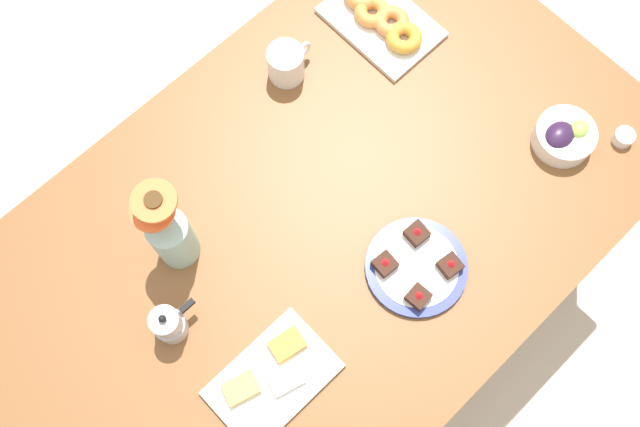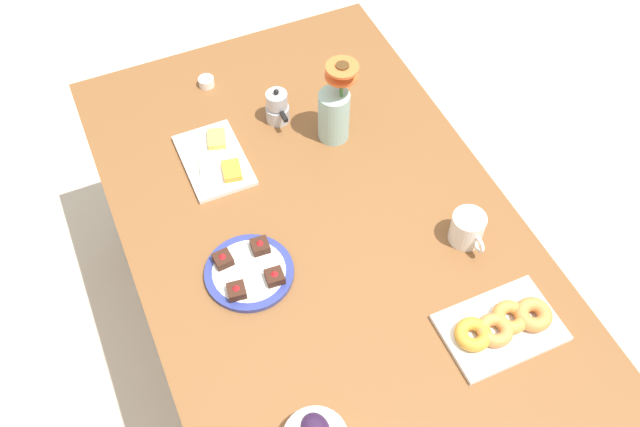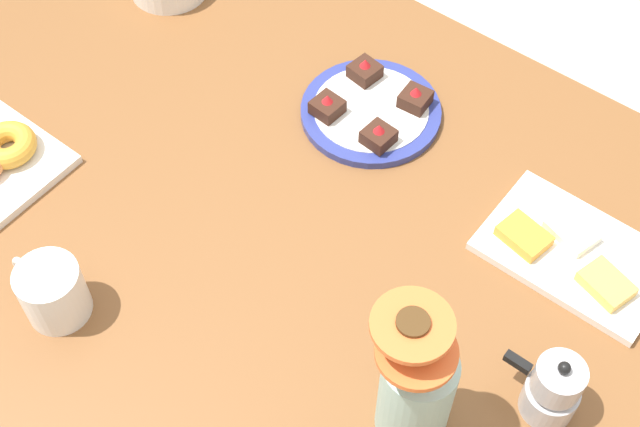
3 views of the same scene
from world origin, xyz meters
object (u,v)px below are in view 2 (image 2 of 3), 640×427
cheese_platter (215,159)px  croissant_platter (503,325)px  coffee_mug (468,228)px  flower_vase (335,111)px  dining_table (320,241)px  jam_cup_berry (206,82)px  dessert_plate (249,272)px  moka_pot (277,107)px

cheese_platter → croissant_platter: 0.90m
coffee_mug → flower_vase: (-0.47, -0.16, 0.05)m
dining_table → croissant_platter: (0.46, 0.27, 0.11)m
jam_cup_berry → croissant_platter: bearing=19.1°
dining_table → jam_cup_berry: jam_cup_berry is taller
dessert_plate → flower_vase: (-0.35, 0.39, 0.09)m
dessert_plate → moka_pot: 0.54m
moka_pot → dessert_plate: bearing=-29.5°
coffee_mug → cheese_platter: 0.73m
cheese_platter → jam_cup_berry: 0.32m
jam_cup_berry → dessert_plate: size_ratio=0.21×
dining_table → croissant_platter: croissant_platter is taller
cheese_platter → moka_pot: size_ratio=2.18×
flower_vase → moka_pot: size_ratio=2.29×
cheese_platter → flower_vase: bearing=83.3°
croissant_platter → moka_pot: 0.89m
coffee_mug → moka_pot: bearing=-154.5°
moka_pot → cheese_platter: bearing=-69.5°
cheese_platter → croissant_platter: (0.78, 0.45, 0.01)m
dining_table → flower_vase: (-0.27, 0.17, 0.18)m
dining_table → jam_cup_berry: size_ratio=33.33×
coffee_mug → dessert_plate: bearing=-102.8°
coffee_mug → jam_cup_berry: 0.93m
coffee_mug → flower_vase: flower_vase is taller
croissant_platter → dining_table: bearing=-150.0°
moka_pot → jam_cup_berry: bearing=-146.8°
jam_cup_berry → moka_pot: bearing=33.2°
dessert_plate → moka_pot: bearing=150.5°
croissant_platter → dessert_plate: bearing=-128.2°
croissant_platter → jam_cup_berry: croissant_platter is taller
dining_table → cheese_platter: cheese_platter is taller
cheese_platter → dessert_plate: (0.39, -0.04, 0.00)m
coffee_mug → dining_table: bearing=-121.7°
coffee_mug → cheese_platter: coffee_mug is taller
coffee_mug → cheese_platter: (-0.51, -0.51, -0.04)m
dining_table → moka_pot: size_ratio=13.45×
coffee_mug → moka_pot: 0.66m
cheese_platter → moka_pot: moka_pot is taller
coffee_mug → croissant_platter: (0.26, -0.06, -0.03)m
jam_cup_berry → flower_vase: (0.35, 0.27, 0.08)m
dining_table → coffee_mug: 0.40m
coffee_mug → dessert_plate: (-0.13, -0.55, -0.04)m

